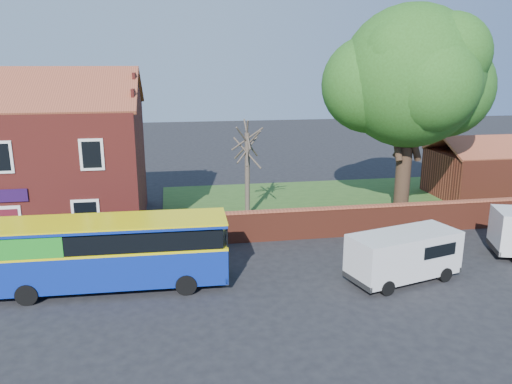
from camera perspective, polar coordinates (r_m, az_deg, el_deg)
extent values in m
plane|color=black|center=(18.63, -10.98, -13.79)|extent=(120.00, 120.00, 0.00)
cube|color=gray|center=(25.03, -27.14, -7.46)|extent=(18.00, 3.50, 0.12)
cube|color=#426B28|center=(33.08, 12.50, -1.08)|extent=(26.00, 12.00, 0.04)
cube|color=maroon|center=(29.47, -24.68, 2.47)|extent=(12.00, 8.00, 6.50)
cube|color=brown|center=(27.06, -26.70, 10.40)|extent=(12.30, 4.08, 2.16)
cube|color=brown|center=(30.91, -24.61, 10.97)|extent=(12.30, 4.08, 2.16)
cube|color=black|center=(25.43, -27.22, 3.54)|extent=(1.10, 0.06, 1.50)
cube|color=#4C0F19|center=(26.22, -26.35, -3.98)|extent=(0.95, 0.04, 2.10)
cube|color=silver|center=(26.22, -26.35, -3.86)|extent=(1.20, 0.06, 2.30)
cube|color=#210C36|center=(25.76, -26.78, -0.39)|extent=(2.00, 0.06, 0.60)
cube|color=maroon|center=(27.66, 17.22, -2.92)|extent=(22.00, 0.30, 1.50)
cube|color=brown|center=(27.44, 17.35, -1.33)|extent=(22.00, 0.38, 0.10)
cube|color=maroon|center=(37.06, 25.64, 1.85)|extent=(8.00, 5.00, 3.00)
cube|color=brown|center=(35.72, 27.14, 4.61)|extent=(8.20, 2.56, 1.24)
cube|color=brown|center=(37.72, 24.91, 5.31)|extent=(8.20, 2.56, 1.24)
cube|color=navy|center=(20.83, -16.26, -7.78)|extent=(9.24, 2.53, 1.46)
cube|color=yellow|center=(20.57, -16.41, -5.89)|extent=(9.26, 2.55, 0.10)
cube|color=black|center=(20.42, -16.49, -4.74)|extent=(8.87, 2.54, 0.73)
cube|color=#209323|center=(21.09, -24.69, -4.89)|extent=(3.18, 2.41, 0.78)
cube|color=navy|center=(20.27, -16.59, -3.45)|extent=(9.24, 2.53, 0.14)
cube|color=yellow|center=(20.25, -16.61, -3.23)|extent=(9.28, 2.57, 0.06)
cylinder|color=black|center=(20.76, -24.71, -10.57)|extent=(0.83, 0.30, 0.83)
cylinder|color=black|center=(22.64, -23.24, -8.32)|extent=(0.83, 0.30, 0.83)
cylinder|color=black|center=(19.88, -7.99, -10.42)|extent=(0.83, 0.30, 0.83)
cylinder|color=black|center=(21.83, -8.05, -8.06)|extent=(0.83, 0.30, 0.83)
cube|color=silver|center=(21.50, 16.51, -6.76)|extent=(4.98, 3.02, 1.77)
cube|color=black|center=(22.79, 20.54, -5.12)|extent=(0.49, 1.55, 0.70)
cube|color=black|center=(23.29, 20.64, -7.53)|extent=(0.59, 1.82, 0.22)
cylinder|color=black|center=(20.32, 14.75, -10.54)|extent=(0.65, 0.37, 0.61)
cylinder|color=black|center=(21.55, 11.79, -8.86)|extent=(0.65, 0.37, 0.61)
cylinder|color=black|center=(22.22, 20.77, -8.80)|extent=(0.65, 0.37, 0.61)
cylinder|color=black|center=(23.35, 17.72, -7.38)|extent=(0.65, 0.37, 0.61)
cylinder|color=black|center=(27.09, 26.67, -5.17)|extent=(0.70, 0.42, 0.66)
cylinder|color=black|center=(29.70, 16.43, 1.73)|extent=(0.85, 0.85, 4.91)
sphere|color=#2E7323|center=(29.02, 17.24, 12.48)|extent=(7.69, 7.69, 7.69)
sphere|color=#2E7323|center=(30.49, 20.62, 11.07)|extent=(5.55, 5.55, 5.55)
sphere|color=#2E7323|center=(28.78, 12.90, 11.89)|extent=(5.34, 5.34, 5.34)
cylinder|color=#4C4238|center=(28.62, -0.99, 1.89)|extent=(0.28, 0.28, 4.93)
cylinder|color=#4C4238|center=(28.28, -1.01, 5.37)|extent=(0.29, 2.41, 1.94)
cylinder|color=#4C4238|center=(28.31, -1.01, 5.02)|extent=(1.26, 1.78, 1.77)
cylinder|color=#4C4238|center=(28.25, -1.01, 5.72)|extent=(2.02, 0.93, 1.97)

